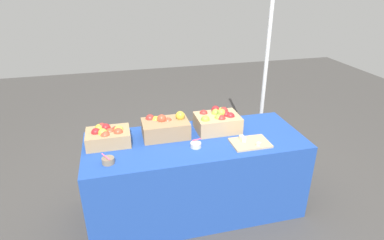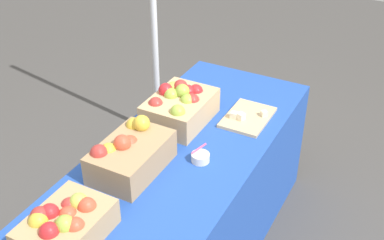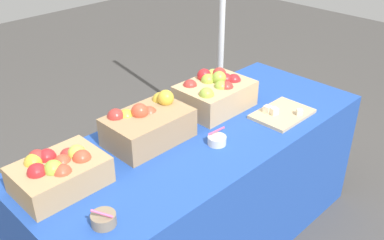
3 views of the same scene
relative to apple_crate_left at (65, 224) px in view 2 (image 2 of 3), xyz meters
name	(u,v)px [view 2 (image 2 of 3)]	position (x,y,z in m)	size (l,w,h in m)	color
table	(181,206)	(0.73, -0.11, -0.45)	(1.90, 0.76, 0.74)	#234CAD
apple_crate_left	(65,224)	(0.00, 0.00, 0.00)	(0.36, 0.26, 0.16)	tan
apple_crate_middle	(130,154)	(0.49, 0.03, 0.01)	(0.40, 0.26, 0.21)	tan
apple_crate_right	(180,106)	(0.97, 0.03, 0.01)	(0.39, 0.29, 0.21)	tan
cutting_board_front	(247,117)	(1.16, -0.29, -0.06)	(0.32, 0.23, 0.06)	#D1B284
sample_bowl_mid	(200,157)	(0.70, -0.24, -0.05)	(0.09, 0.09, 0.08)	silver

